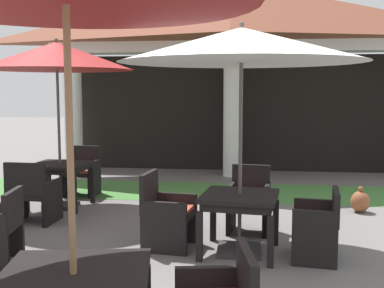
{
  "coord_description": "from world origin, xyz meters",
  "views": [
    {
      "loc": [
        0.4,
        -3.27,
        1.94
      ],
      "look_at": [
        -0.35,
        2.93,
        1.24
      ],
      "focal_mm": 45.36,
      "sensor_mm": 36.0,
      "label": 1
    }
  ],
  "objects_px": {
    "patio_table_mid_left": "(74,288)",
    "patio_chair_near_foreground_east": "(318,225)",
    "patio_umbrella_near_foreground": "(242,46)",
    "patio_umbrella_far_back": "(57,57)",
    "patio_chair_near_foreground_west": "(166,214)",
    "patio_chair_near_foreground_north": "(249,202)",
    "patio_chair_far_back_north": "(82,173)",
    "patio_chair_far_back_south": "(33,195)",
    "terracotta_urn": "(360,201)",
    "patio_table_far_back": "(60,170)",
    "patio_table_near_foreground": "(240,203)"
  },
  "relations": [
    {
      "from": "patio_chair_near_foreground_east",
      "to": "patio_chair_far_back_south",
      "type": "bearing_deg",
      "value": 81.52
    },
    {
      "from": "patio_umbrella_near_foreground",
      "to": "patio_table_mid_left",
      "type": "xyz_separation_m",
      "value": [
        -1.03,
        -2.71,
        -1.79
      ]
    },
    {
      "from": "patio_umbrella_near_foreground",
      "to": "patio_chair_near_foreground_north",
      "type": "height_order",
      "value": "patio_umbrella_near_foreground"
    },
    {
      "from": "patio_umbrella_near_foreground",
      "to": "patio_chair_near_foreground_west",
      "type": "xyz_separation_m",
      "value": [
        -0.9,
        0.11,
        -2.02
      ]
    },
    {
      "from": "patio_umbrella_near_foreground",
      "to": "patio_table_far_back",
      "type": "bearing_deg",
      "value": 147.18
    },
    {
      "from": "patio_table_near_foreground",
      "to": "patio_chair_far_back_south",
      "type": "distance_m",
      "value": 3.19
    },
    {
      "from": "patio_umbrella_near_foreground",
      "to": "patio_chair_near_foreground_west",
      "type": "relative_size",
      "value": 3.05
    },
    {
      "from": "patio_table_near_foreground",
      "to": "patio_chair_near_foreground_north",
      "type": "height_order",
      "value": "patio_chair_near_foreground_north"
    },
    {
      "from": "patio_chair_near_foreground_east",
      "to": "patio_table_mid_left",
      "type": "relative_size",
      "value": 0.72
    },
    {
      "from": "patio_umbrella_near_foreground",
      "to": "patio_chair_far_back_south",
      "type": "xyz_separation_m",
      "value": [
        -3.03,
        0.97,
        -2.02
      ]
    },
    {
      "from": "patio_chair_far_back_south",
      "to": "terracotta_urn",
      "type": "bearing_deg",
      "value": 15.86
    },
    {
      "from": "patio_chair_far_back_south",
      "to": "patio_chair_near_foreground_east",
      "type": "bearing_deg",
      "value": -13.46
    },
    {
      "from": "patio_chair_near_foreground_west",
      "to": "patio_chair_far_back_north",
      "type": "height_order",
      "value": "patio_chair_near_foreground_west"
    },
    {
      "from": "terracotta_urn",
      "to": "patio_chair_near_foreground_east",
      "type": "bearing_deg",
      "value": -112.96
    },
    {
      "from": "terracotta_urn",
      "to": "patio_umbrella_near_foreground",
      "type": "bearing_deg",
      "value": -130.46
    },
    {
      "from": "patio_chair_near_foreground_west",
      "to": "patio_chair_far_back_south",
      "type": "distance_m",
      "value": 2.3
    },
    {
      "from": "patio_table_far_back",
      "to": "patio_chair_far_back_south",
      "type": "distance_m",
      "value": 0.99
    },
    {
      "from": "patio_table_near_foreground",
      "to": "patio_chair_near_foreground_north",
      "type": "xyz_separation_m",
      "value": [
        0.11,
        0.9,
        -0.19
      ]
    },
    {
      "from": "patio_table_mid_left",
      "to": "patio_umbrella_far_back",
      "type": "xyz_separation_m",
      "value": [
        -1.97,
        4.64,
        1.83
      ]
    },
    {
      "from": "patio_chair_near_foreground_west",
      "to": "patio_table_mid_left",
      "type": "relative_size",
      "value": 0.83
    },
    {
      "from": "patio_chair_near_foreground_east",
      "to": "patio_table_mid_left",
      "type": "xyz_separation_m",
      "value": [
        -1.92,
        -2.6,
        0.24
      ]
    },
    {
      "from": "patio_chair_near_foreground_east",
      "to": "patio_umbrella_far_back",
      "type": "bearing_deg",
      "value": 69.19
    },
    {
      "from": "patio_chair_near_foreground_east",
      "to": "patio_table_mid_left",
      "type": "height_order",
      "value": "patio_chair_near_foreground_east"
    },
    {
      "from": "patio_table_near_foreground",
      "to": "patio_table_far_back",
      "type": "distance_m",
      "value": 3.57
    },
    {
      "from": "patio_umbrella_near_foreground",
      "to": "patio_chair_far_back_north",
      "type": "height_order",
      "value": "patio_umbrella_near_foreground"
    },
    {
      "from": "patio_chair_near_foreground_east",
      "to": "patio_umbrella_far_back",
      "type": "relative_size",
      "value": 0.29
    },
    {
      "from": "patio_chair_near_foreground_north",
      "to": "patio_chair_far_back_north",
      "type": "height_order",
      "value": "patio_chair_near_foreground_north"
    },
    {
      "from": "patio_chair_far_back_south",
      "to": "patio_umbrella_near_foreground",
      "type": "bearing_deg",
      "value": -15.86
    },
    {
      "from": "patio_table_near_foreground",
      "to": "terracotta_urn",
      "type": "distance_m",
      "value": 2.91
    },
    {
      "from": "patio_chair_near_foreground_east",
      "to": "patio_chair_near_foreground_north",
      "type": "bearing_deg",
      "value": 44.92
    },
    {
      "from": "patio_chair_near_foreground_east",
      "to": "patio_chair_far_back_south",
      "type": "relative_size",
      "value": 0.89
    },
    {
      "from": "patio_chair_far_back_north",
      "to": "terracotta_urn",
      "type": "xyz_separation_m",
      "value": [
        4.84,
        -0.7,
        -0.24
      ]
    },
    {
      "from": "patio_umbrella_near_foreground",
      "to": "patio_umbrella_far_back",
      "type": "xyz_separation_m",
      "value": [
        -3.0,
        1.94,
        0.04
      ]
    },
    {
      "from": "patio_table_near_foreground",
      "to": "patio_chair_far_back_north",
      "type": "distance_m",
      "value": 4.15
    },
    {
      "from": "patio_chair_near_foreground_east",
      "to": "patio_chair_far_back_north",
      "type": "distance_m",
      "value": 4.89
    },
    {
      "from": "patio_chair_near_foreground_north",
      "to": "terracotta_urn",
      "type": "height_order",
      "value": "patio_chair_near_foreground_north"
    },
    {
      "from": "patio_chair_near_foreground_north",
      "to": "patio_umbrella_far_back",
      "type": "relative_size",
      "value": 0.33
    },
    {
      "from": "patio_chair_near_foreground_east",
      "to": "terracotta_urn",
      "type": "height_order",
      "value": "patio_chair_near_foreground_east"
    },
    {
      "from": "patio_table_mid_left",
      "to": "patio_chair_near_foreground_east",
      "type": "bearing_deg",
      "value": 53.55
    },
    {
      "from": "patio_table_far_back",
      "to": "patio_chair_near_foreground_east",
      "type": "bearing_deg",
      "value": -27.68
    },
    {
      "from": "terracotta_urn",
      "to": "patio_chair_far_back_north",
      "type": "bearing_deg",
      "value": 171.71
    },
    {
      "from": "patio_table_far_back",
      "to": "patio_chair_far_back_south",
      "type": "xyz_separation_m",
      "value": [
        -0.03,
        -0.96,
        -0.22
      ]
    },
    {
      "from": "patio_chair_near_foreground_west",
      "to": "patio_table_far_back",
      "type": "relative_size",
      "value": 1.04
    },
    {
      "from": "patio_umbrella_far_back",
      "to": "patio_chair_near_foreground_east",
      "type": "bearing_deg",
      "value": -27.68
    },
    {
      "from": "patio_chair_near_foreground_west",
      "to": "patio_chair_near_foreground_north",
      "type": "xyz_separation_m",
      "value": [
        1.01,
        0.79,
        0.0
      ]
    },
    {
      "from": "patio_umbrella_near_foreground",
      "to": "patio_table_near_foreground",
      "type": "bearing_deg",
      "value": -90.0
    },
    {
      "from": "patio_chair_far_back_south",
      "to": "terracotta_urn",
      "type": "relative_size",
      "value": 2.2
    },
    {
      "from": "patio_chair_near_foreground_west",
      "to": "patio_chair_far_back_north",
      "type": "distance_m",
      "value": 3.47
    },
    {
      "from": "patio_chair_near_foreground_east",
      "to": "patio_chair_far_back_north",
      "type": "height_order",
      "value": "patio_chair_far_back_north"
    },
    {
      "from": "patio_chair_near_foreground_east",
      "to": "patio_table_far_back",
      "type": "height_order",
      "value": "patio_chair_near_foreground_east"
    }
  ]
}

